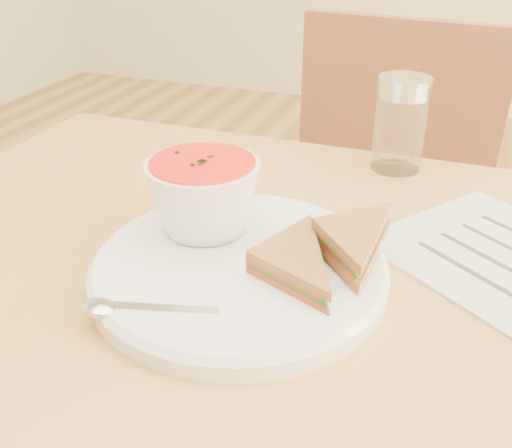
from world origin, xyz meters
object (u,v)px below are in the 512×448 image
at_px(plate, 239,270).
at_px(soup_bowl, 204,199).
at_px(condiment_shaker, 400,124).
at_px(chair_far, 355,273).

xyz_separation_m(plate, soup_bowl, (-0.05, 0.04, 0.05)).
xyz_separation_m(soup_bowl, condiment_shaker, (0.16, 0.28, 0.01)).
xyz_separation_m(chair_far, condiment_shaker, (0.07, -0.18, 0.37)).
height_order(plate, condiment_shaker, condiment_shaker).
height_order(plate, soup_bowl, soup_bowl).
height_order(soup_bowl, condiment_shaker, condiment_shaker).
bearing_deg(condiment_shaker, soup_bowl, -119.49).
xyz_separation_m(plate, condiment_shaker, (0.10, 0.32, 0.05)).
distance_m(soup_bowl, condiment_shaker, 0.32).
bearing_deg(soup_bowl, condiment_shaker, 60.51).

